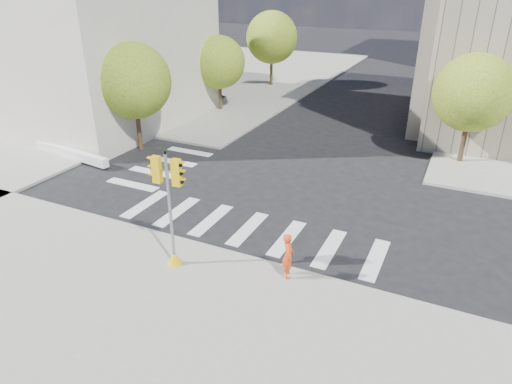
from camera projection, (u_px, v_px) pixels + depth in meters
ground at (269, 210)px, 20.98m from camera, size 160.00×160.00×0.00m
sidewalk_near at (99, 382)px, 11.98m from camera, size 30.00×14.00×0.15m
sidewalk_far_left at (199, 74)px, 49.94m from camera, size 28.00×40.00×0.15m
classical_building at (60, 27)px, 32.54m from camera, size 19.00×15.00×12.70m
tree_lw_near at (133, 81)px, 26.53m from camera, size 4.40×4.40×6.41m
tree_lw_mid at (219, 62)px, 34.88m from camera, size 4.00×4.00×5.77m
tree_lw_far at (272, 37)px, 42.70m from camera, size 4.80×4.80×6.95m
tree_re_near at (473, 93)px, 24.48m from camera, size 4.20×4.20×6.16m
tree_re_mid at (481, 56)px, 34.14m from camera, size 4.60×4.60×6.66m
tree_re_far at (483, 43)px, 44.13m from camera, size 4.00×4.00×5.88m
lamp_near at (487, 71)px, 27.32m from camera, size 0.35×0.18×8.11m
lamp_far at (490, 43)px, 38.74m from camera, size 0.35×0.18×8.11m
traffic_signal at (171, 219)px, 15.99m from camera, size 1.07×0.56×4.40m
photographer at (288, 256)px, 15.73m from camera, size 0.65×0.74×1.70m
planter_wall at (71, 153)px, 26.52m from camera, size 6.00×1.15×0.50m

